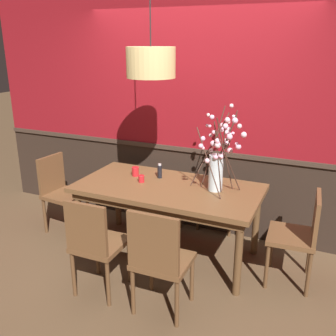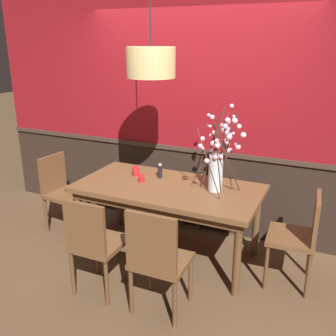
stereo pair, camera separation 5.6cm
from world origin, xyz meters
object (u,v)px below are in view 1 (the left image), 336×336
object	(u,v)px
chair_far_side_left	(176,177)
candle_holder_nearer_center	(135,171)
chair_far_side_right	(221,186)
chair_near_side_right	(159,257)
candle_holder_nearer_edge	(141,179)
dining_table	(168,194)
chair_head_west_end	(60,190)
chair_near_side_left	(96,242)
pendant_lamp	(151,63)
chair_head_east_end	(300,233)
condiment_bottle	(160,171)
vase_with_blossoms	(218,162)

from	to	relation	value
chair_far_side_left	candle_holder_nearer_center	bearing A→B (deg)	-102.75
chair_far_side_right	candle_holder_nearer_center	distance (m)	1.10
chair_near_side_right	candle_holder_nearer_edge	distance (m)	1.10
dining_table	chair_head_west_end	distance (m)	1.40
chair_head_west_end	candle_holder_nearer_edge	distance (m)	1.13
chair_near_side_right	chair_head_west_end	world-z (taller)	chair_near_side_right
chair_near_side_left	pendant_lamp	bearing A→B (deg)	78.70
candle_holder_nearer_edge	chair_far_side_left	bearing A→B (deg)	88.77
chair_head_east_end	pendant_lamp	world-z (taller)	pendant_lamp
chair_near_side_right	candle_holder_nearer_edge	world-z (taller)	chair_near_side_right
chair_near_side_left	chair_near_side_right	bearing A→B (deg)	-0.95
chair_far_side_left	candle_holder_nearer_center	xyz separation A→B (m)	(-0.17, -0.74, 0.29)
chair_near_side_left	chair_head_west_end	bearing A→B (deg)	141.30
chair_head_west_end	condiment_bottle	bearing A→B (deg)	8.45
chair_head_west_end	pendant_lamp	distance (m)	1.93
chair_near_side_left	candle_holder_nearer_center	size ratio (longest dim) A/B	9.32
chair_head_east_end	candle_holder_nearer_center	distance (m)	1.77
chair_head_east_end	chair_head_west_end	world-z (taller)	chair_head_west_end
dining_table	chair_near_side_left	bearing A→B (deg)	-108.91
vase_with_blossoms	chair_head_west_end	bearing A→B (deg)	-177.10
candle_holder_nearer_edge	chair_near_side_left	bearing A→B (deg)	-89.97
vase_with_blossoms	pendant_lamp	distance (m)	1.12
chair_near_side_right	candle_holder_nearer_edge	xyz separation A→B (m)	(-0.61, 0.87, 0.29)
dining_table	candle_holder_nearer_edge	xyz separation A→B (m)	(-0.30, -0.01, 0.12)
chair_far_side_left	candle_holder_nearer_center	size ratio (longest dim) A/B	9.55
chair_near_side_right	candle_holder_nearer_center	world-z (taller)	chair_near_side_right
candle_holder_nearer_center	pendant_lamp	distance (m)	1.21
chair_far_side_left	chair_near_side_left	world-z (taller)	chair_far_side_left
dining_table	candle_holder_nearer_center	distance (m)	0.49
dining_table	chair_head_west_end	world-z (taller)	chair_head_west_end
candle_holder_nearer_edge	condiment_bottle	xyz separation A→B (m)	(0.12, 0.19, 0.04)
dining_table	candle_holder_nearer_edge	size ratio (longest dim) A/B	24.94
chair_far_side_right	candle_holder_nearer_edge	bearing A→B (deg)	-123.95
candle_holder_nearer_edge	condiment_bottle	bearing A→B (deg)	58.43
dining_table	chair_head_east_end	size ratio (longest dim) A/B	2.07
dining_table	chair_near_side_right	xyz separation A→B (m)	(0.31, -0.88, -0.16)
chair_head_east_end	candle_holder_nearer_center	world-z (taller)	chair_head_east_end
chair_head_east_end	candle_holder_nearer_edge	xyz separation A→B (m)	(-1.59, -0.03, 0.29)
candle_holder_nearer_center	candle_holder_nearer_edge	world-z (taller)	candle_holder_nearer_center
condiment_bottle	pendant_lamp	xyz separation A→B (m)	(0.04, -0.26, 1.12)
candle_holder_nearer_center	candle_holder_nearer_edge	size ratio (longest dim) A/B	1.34
candle_holder_nearer_edge	pendant_lamp	xyz separation A→B (m)	(0.16, -0.06, 1.16)
chair_near_side_right	chair_head_west_end	size ratio (longest dim) A/B	1.05
chair_head_east_end	chair_far_side_left	bearing A→B (deg)	151.43
vase_with_blossoms	chair_near_side_left	bearing A→B (deg)	-128.78
chair_head_west_end	chair_near_side_right	bearing A→B (deg)	-27.47
chair_head_west_end	candle_holder_nearer_center	xyz separation A→B (m)	(0.94, 0.13, 0.32)
chair_head_west_end	chair_far_side_left	bearing A→B (deg)	38.23
chair_head_east_end	pendant_lamp	bearing A→B (deg)	-176.24
chair_far_side_right	chair_near_side_right	bearing A→B (deg)	-89.62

